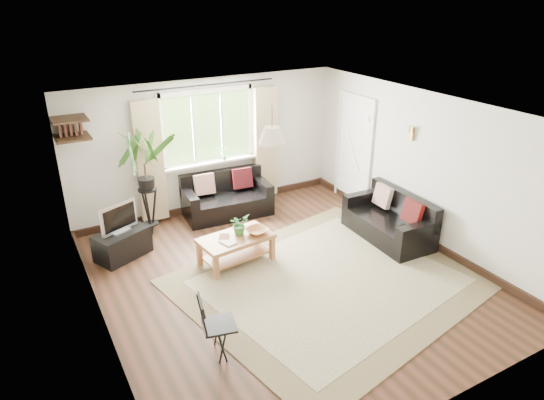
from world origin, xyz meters
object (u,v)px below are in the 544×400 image
palm_stand (147,185)px  folding_chair (219,326)px  tv_stand (122,244)px  coffee_table (236,250)px  sofa_back (227,196)px  sofa_right (388,218)px

palm_stand → folding_chair: size_ratio=2.33×
tv_stand → coffee_table: bearing=-59.7°
palm_stand → coffee_table: bearing=-61.1°
sofa_back → sofa_right: size_ratio=1.00×
sofa_right → coffee_table: bearing=-99.3°
tv_stand → palm_stand: (0.60, 0.52, 0.67)m
palm_stand → folding_chair: bearing=-92.8°
coffee_table → palm_stand: 1.87m
tv_stand → palm_stand: size_ratio=0.45×
sofa_back → tv_stand: 2.11m
sofa_back → folding_chair: 3.67m
sofa_back → coffee_table: size_ratio=1.43×
sofa_back → sofa_right: bearing=-42.9°
sofa_back → sofa_right: 2.86m
sofa_right → sofa_back: bearing=-135.6°
sofa_back → palm_stand: (-1.43, -0.08, 0.53)m
sofa_right → coffee_table: size_ratio=1.43×
coffee_table → tv_stand: bearing=144.9°
sofa_right → folding_chair: size_ratio=2.01×
sofa_back → tv_stand: size_ratio=1.93×
tv_stand → palm_stand: bearing=16.5°
coffee_table → folding_chair: 1.98m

